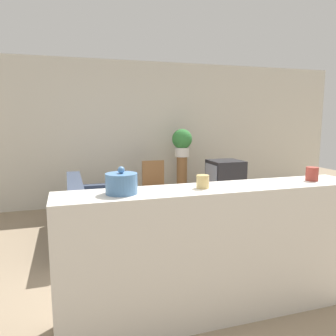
{
  "coord_description": "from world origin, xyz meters",
  "views": [
    {
      "loc": [
        -1.14,
        -2.78,
        1.64
      ],
      "look_at": [
        0.4,
        2.16,
        0.85
      ],
      "focal_mm": 35.0,
      "sensor_mm": 36.0,
      "label": 1
    }
  ],
  "objects_px": {
    "wooden_chair": "(155,185)",
    "potted_plant": "(182,141)",
    "decorative_bowl": "(121,183)",
    "couch": "(102,217)",
    "television": "(225,175)"
  },
  "relations": [
    {
      "from": "couch",
      "to": "decorative_bowl",
      "type": "relative_size",
      "value": 7.99
    },
    {
      "from": "couch",
      "to": "wooden_chair",
      "type": "height_order",
      "value": "wooden_chair"
    },
    {
      "from": "wooden_chair",
      "to": "television",
      "type": "bearing_deg",
      "value": -18.85
    },
    {
      "from": "decorative_bowl",
      "to": "potted_plant",
      "type": "bearing_deg",
      "value": 63.45
    },
    {
      "from": "couch",
      "to": "wooden_chair",
      "type": "xyz_separation_m",
      "value": [
        1.02,
        0.94,
        0.21
      ]
    },
    {
      "from": "couch",
      "to": "decorative_bowl",
      "type": "distance_m",
      "value": 2.31
    },
    {
      "from": "couch",
      "to": "television",
      "type": "height_order",
      "value": "television"
    },
    {
      "from": "wooden_chair",
      "to": "potted_plant",
      "type": "bearing_deg",
      "value": 25.72
    },
    {
      "from": "couch",
      "to": "wooden_chair",
      "type": "distance_m",
      "value": 1.41
    },
    {
      "from": "wooden_chair",
      "to": "decorative_bowl",
      "type": "height_order",
      "value": "decorative_bowl"
    },
    {
      "from": "wooden_chair",
      "to": "potted_plant",
      "type": "xyz_separation_m",
      "value": [
        0.6,
        0.29,
        0.73
      ]
    },
    {
      "from": "decorative_bowl",
      "to": "couch",
      "type": "bearing_deg",
      "value": 88.47
    },
    {
      "from": "couch",
      "to": "potted_plant",
      "type": "height_order",
      "value": "potted_plant"
    },
    {
      "from": "potted_plant",
      "to": "decorative_bowl",
      "type": "bearing_deg",
      "value": -116.55
    },
    {
      "from": "potted_plant",
      "to": "decorative_bowl",
      "type": "xyz_separation_m",
      "value": [
        -1.68,
        -3.36,
        -0.04
      ]
    }
  ]
}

